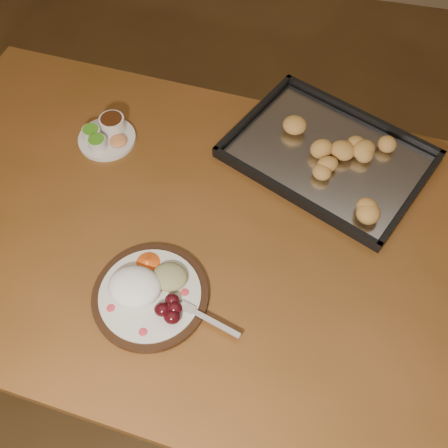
# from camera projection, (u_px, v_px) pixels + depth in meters

# --- Properties ---
(ground) EXTENTS (4.00, 4.00, 0.00)m
(ground) POSITION_uv_depth(u_px,v_px,m) (233.00, 290.00, 1.88)
(ground) COLOR brown
(ground) RESTS_ON ground
(dining_table) EXTENTS (1.56, 1.01, 0.75)m
(dining_table) POSITION_uv_depth(u_px,v_px,m) (197.00, 250.00, 1.22)
(dining_table) COLOR brown
(dining_table) RESTS_ON ground
(dinner_plate) EXTENTS (0.32, 0.24, 0.06)m
(dinner_plate) POSITION_uv_depth(u_px,v_px,m) (148.00, 291.00, 1.04)
(dinner_plate) COLOR black
(dinner_plate) RESTS_ON dining_table
(condiment_saucer) EXTENTS (0.15, 0.15, 0.05)m
(condiment_saucer) POSITION_uv_depth(u_px,v_px,m) (106.00, 134.00, 1.28)
(condiment_saucer) COLOR silver
(condiment_saucer) RESTS_ON dining_table
(baking_tray) EXTENTS (0.57, 0.51, 0.05)m
(baking_tray) POSITION_uv_depth(u_px,v_px,m) (328.00, 154.00, 1.25)
(baking_tray) COLOR black
(baking_tray) RESTS_ON dining_table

